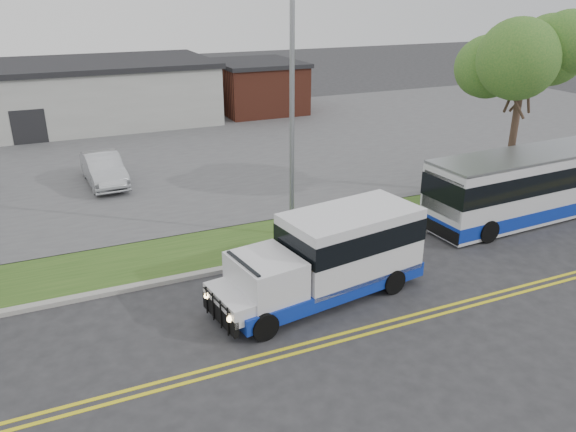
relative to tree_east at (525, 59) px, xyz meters
name	(u,v)px	position (x,y,z in m)	size (l,w,h in m)	color
ground	(244,284)	(-14.00, -3.00, -6.20)	(140.00, 140.00, 0.00)	#28282B
lane_line_north	(292,347)	(-14.00, -6.85, -6.20)	(70.00, 0.12, 0.01)	yellow
lane_line_south	(297,353)	(-14.00, -7.15, -6.20)	(70.00, 0.12, 0.01)	yellow
curb	(233,268)	(-14.00, -1.90, -6.13)	(80.00, 0.30, 0.15)	#9E9B93
verge	(217,248)	(-14.00, -0.10, -6.15)	(80.00, 3.30, 0.10)	#2D4F1A
parking_lot	(145,154)	(-14.00, 14.00, -6.15)	(80.00, 25.00, 0.10)	#4C4C4F
commercial_building	(25,97)	(-20.00, 24.00, -4.02)	(25.40, 10.40, 4.35)	#9E9E99
brick_wing	(257,86)	(-3.50, 23.00, -4.24)	(6.30, 7.30, 3.90)	brown
tree_east	(525,59)	(0.00, 0.00, 0.00)	(5.20, 5.20, 8.33)	#3D2D21
streetlight_near	(293,103)	(-11.00, -0.27, -0.97)	(0.35, 1.53, 9.50)	gray
shuttle_bus	(333,253)	(-11.65, -4.70, -4.79)	(7.15, 3.22, 2.65)	#0E2A9B
transit_bus	(536,184)	(-0.83, -2.40, -4.76)	(10.41, 2.91, 2.86)	silver
parked_car_a	(104,169)	(-16.83, 9.10, -5.35)	(1.61, 4.61, 1.52)	#AAACB1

